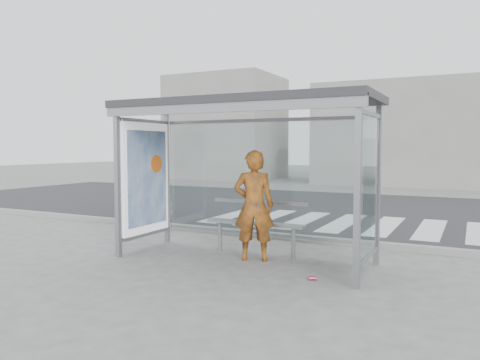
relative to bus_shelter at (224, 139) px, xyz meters
The scene contains 10 objects.
ground 2.02m from the bus_shelter, ahead, with size 80.00×80.00×0.00m, color #61615E.
road 7.22m from the bus_shelter, 86.94° to the left, with size 30.00×10.00×0.01m, color #28282A.
curb 2.72m from the bus_shelter, 78.88° to the left, with size 30.00×0.18×0.12m, color gray.
crosswalk 5.05m from the bus_shelter, 72.83° to the left, with size 7.55×3.00×0.00m.
bus_shelter is the anchor object (origin of this frame).
building_left 20.38m from the bus_shelter, 118.23° to the left, with size 6.00×5.00×6.00m, color gray.
building_center 17.95m from the bus_shelter, 88.81° to the left, with size 8.00×5.00×5.00m, color gray.
person 1.20m from the bus_shelter, ahead, with size 0.66×0.43×1.81m, color #C54712.
bench 1.55m from the bus_shelter, 49.22° to the left, with size 1.79×0.32×0.92m.
soda_can 2.70m from the bus_shelter, 20.30° to the right, with size 0.06×0.06×0.11m, color #C03852.
Camera 1 is at (3.34, -6.75, 1.85)m, focal length 35.00 mm.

